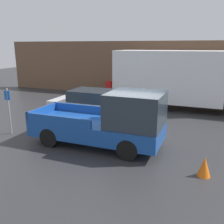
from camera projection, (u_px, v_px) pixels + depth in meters
ground_plane at (127, 144)px, 9.94m from camera, size 60.00×60.00×0.00m
building_wall at (169, 70)px, 18.09m from camera, size 28.00×0.15×4.12m
pickup_truck at (110, 122)px, 9.44m from camera, size 5.09×2.03×2.18m
car at (93, 104)px, 13.20m from camera, size 4.39×1.96×1.54m
delivery_truck at (178, 78)px, 15.11m from camera, size 8.46×2.48×3.49m
parking_sign at (9, 108)px, 10.74m from camera, size 0.30×0.07×2.04m
newspaper_box at (109, 88)px, 19.84m from camera, size 0.45×0.40×1.03m
traffic_cone at (204, 167)px, 7.39m from camera, size 0.39×0.39×0.62m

